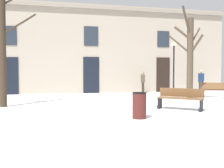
{
  "coord_description": "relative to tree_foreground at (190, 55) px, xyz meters",
  "views": [
    {
      "loc": [
        -3.06,
        -11.11,
        1.54
      ],
      "look_at": [
        0.0,
        1.69,
        0.95
      ],
      "focal_mm": 44.12,
      "sensor_mm": 36.0,
      "label": 1
    }
  ],
  "objects": [
    {
      "name": "bench_by_litter_bin",
      "position": [
        -2.58,
        -3.92,
        -2.0
      ],
      "size": [
        1.61,
        1.58,
        0.87
      ],
      "rotation": [
        0.0,
        0.0,
        5.51
      ],
      "color": "brown",
      "rests_on": "ground"
    },
    {
      "name": "streetlamp",
      "position": [
        0.5,
        2.99,
        -0.2
      ],
      "size": [
        0.3,
        0.3,
        3.7
      ],
      "color": "black",
      "rests_on": "ground"
    },
    {
      "name": "tree_foreground",
      "position": [
        0.0,
        0.0,
        0.0
      ],
      "size": [
        1.89,
        1.33,
        5.06
      ],
      "color": "#4C3D2D",
      "rests_on": "ground"
    },
    {
      "name": "person_strolling",
      "position": [
        3.43,
        4.42,
        -1.55
      ],
      "size": [
        0.41,
        0.28,
        1.67
      ],
      "rotation": [
        0.0,
        0.0,
        2.98
      ],
      "color": "#2D271E",
      "rests_on": "ground"
    },
    {
      "name": "litter_bin",
      "position": [
        -4.87,
        -5.49,
        -2.04
      ],
      "size": [
        0.48,
        0.48,
        0.86
      ],
      "color": "#4C1E19",
      "rests_on": "ground"
    },
    {
      "name": "bench_far_corner",
      "position": [
        2.05,
        0.56,
        -2.01
      ],
      "size": [
        1.55,
        1.22,
        0.89
      ],
      "rotation": [
        0.0,
        0.0,
        2.57
      ],
      "color": "brown",
      "rests_on": "ground"
    },
    {
      "name": "building_facade",
      "position": [
        -4.78,
        5.72,
        0.76
      ],
      "size": [
        21.36,
        0.6,
        6.35
      ],
      "color": "tan",
      "rests_on": "ground"
    },
    {
      "name": "ground_plane",
      "position": [
        -4.77,
        -2.91,
        -2.47
      ],
      "size": [
        34.17,
        34.17,
        0.0
      ],
      "primitive_type": "plane",
      "color": "white"
    },
    {
      "name": "tree_center",
      "position": [
        -9.68,
        -1.23,
        0.36
      ],
      "size": [
        2.45,
        1.06,
        5.39
      ],
      "color": "#382B1E",
      "rests_on": "ground"
    },
    {
      "name": "person_near_bench",
      "position": [
        -1.07,
        4.67,
        -1.61
      ],
      "size": [
        0.26,
        0.4,
        1.57
      ],
      "rotation": [
        0.0,
        0.0,
        4.6
      ],
      "color": "#2D271E",
      "rests_on": "ground"
    }
  ]
}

